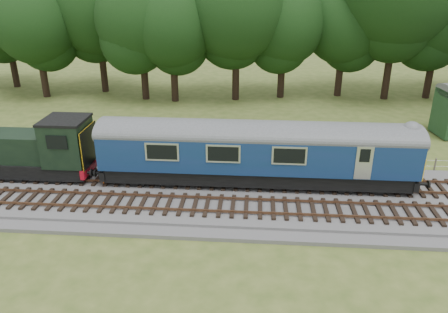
{
  "coord_description": "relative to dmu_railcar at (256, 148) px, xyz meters",
  "views": [
    {
      "loc": [
        2.47,
        -21.99,
        11.95
      ],
      "look_at": [
        0.66,
        1.4,
        2.0
      ],
      "focal_mm": 35.0,
      "sensor_mm": 36.0,
      "label": 1
    }
  ],
  "objects": [
    {
      "name": "track_north",
      "position": [
        -2.53,
        -0.0,
        -2.19
      ],
      "size": [
        67.2,
        2.4,
        0.21
      ],
      "color": "black",
      "rests_on": "ballast"
    },
    {
      "name": "track_south",
      "position": [
        -2.53,
        -3.0,
        -2.19
      ],
      "size": [
        67.2,
        2.4,
        0.21
      ],
      "color": "black",
      "rests_on": "ballast"
    },
    {
      "name": "worker",
      "position": [
        -8.87,
        -0.61,
        -1.39
      ],
      "size": [
        0.74,
        0.73,
        1.72
      ],
      "primitive_type": "imported",
      "rotation": [
        0.0,
        0.0,
        0.78
      ],
      "color": "orange",
      "rests_on": "ballast"
    },
    {
      "name": "shunter_loco",
      "position": [
        -13.93,
        0.0,
        -0.63
      ],
      "size": [
        8.91,
        2.6,
        3.38
      ],
      "color": "black",
      "rests_on": "ground"
    },
    {
      "name": "ground",
      "position": [
        -2.53,
        -1.4,
        -2.61
      ],
      "size": [
        120.0,
        120.0,
        0.0
      ],
      "primitive_type": "plane",
      "color": "#41561F",
      "rests_on": "ground"
    },
    {
      "name": "ballast",
      "position": [
        -2.53,
        -1.4,
        -2.43
      ],
      "size": [
        70.0,
        7.0,
        0.35
      ],
      "primitive_type": "cube",
      "color": "#4C4C4F",
      "rests_on": "ground"
    },
    {
      "name": "fence",
      "position": [
        -2.53,
        3.1,
        -2.61
      ],
      "size": [
        64.0,
        0.12,
        1.0
      ],
      "primitive_type": null,
      "color": "#6B6054",
      "rests_on": "ground"
    },
    {
      "name": "dmu_railcar",
      "position": [
        0.0,
        0.0,
        0.0
      ],
      "size": [
        18.05,
        2.86,
        3.88
      ],
      "color": "black",
      "rests_on": "ground"
    },
    {
      "name": "tree_line",
      "position": [
        -2.53,
        20.6,
        -2.61
      ],
      "size": [
        70.0,
        8.0,
        18.0
      ],
      "primitive_type": null,
      "color": "black",
      "rests_on": "ground"
    }
  ]
}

